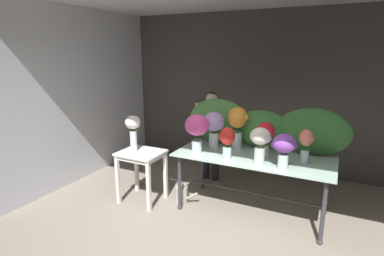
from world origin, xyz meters
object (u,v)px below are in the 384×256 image
at_px(vase_sunset_freesia, 238,123).
at_px(vase_ivory_lilies, 260,142).
at_px(vase_crimson_roses, 265,135).
at_px(side_table_white, 141,160).
at_px(vase_scarlet_tulips, 227,140).
at_px(vase_white_roses_tall, 133,128).
at_px(florist, 211,127).
at_px(display_table_glass, 253,163).
at_px(vase_lilac_carnations, 214,125).
at_px(vase_coral_stock, 306,143).
at_px(vase_violet_ranunculus, 284,147).
at_px(watering_can, 182,194).
at_px(vase_fuchsia_hydrangea, 197,128).

relative_size(vase_sunset_freesia, vase_ivory_lilies, 1.28).
bearing_deg(vase_crimson_roses, side_table_white, -166.64).
height_order(vase_crimson_roses, vase_scarlet_tulips, vase_crimson_roses).
xyz_separation_m(vase_scarlet_tulips, vase_white_roses_tall, (-1.39, -0.11, 0.03)).
bearing_deg(vase_ivory_lilies, vase_crimson_roses, 94.10).
xyz_separation_m(florist, vase_scarlet_tulips, (0.66, -1.06, 0.14)).
xyz_separation_m(display_table_glass, vase_lilac_carnations, (-0.60, 0.05, 0.45)).
bearing_deg(vase_white_roses_tall, vase_coral_stock, 9.40).
height_order(side_table_white, vase_scarlet_tulips, vase_scarlet_tulips).
height_order(vase_crimson_roses, vase_coral_stock, vase_crimson_roses).
bearing_deg(vase_ivory_lilies, vase_scarlet_tulips, 173.31).
xyz_separation_m(vase_violet_ranunculus, watering_can, (-1.42, 0.13, -0.97)).
bearing_deg(vase_ivory_lilies, vase_white_roses_tall, -178.18).
bearing_deg(vase_sunset_freesia, watering_can, -151.61).
bearing_deg(watering_can, vase_lilac_carnations, 30.60).
height_order(vase_sunset_freesia, vase_fuchsia_hydrangea, vase_sunset_freesia).
bearing_deg(vase_fuchsia_hydrangea, vase_ivory_lilies, -6.11).
bearing_deg(vase_lilac_carnations, vase_coral_stock, -2.25).
relative_size(vase_crimson_roses, vase_ivory_lilies, 0.99).
relative_size(side_table_white, vase_scarlet_tulips, 1.86).
bearing_deg(vase_ivory_lilies, vase_violet_ranunculus, 1.34).
height_order(vase_lilac_carnations, vase_ivory_lilies, vase_lilac_carnations).
height_order(florist, watering_can, florist).
bearing_deg(vase_sunset_freesia, vase_white_roses_tall, -157.39).
relative_size(vase_ivory_lilies, vase_fuchsia_hydrangea, 0.89).
height_order(vase_violet_ranunculus, vase_coral_stock, vase_coral_stock).
xyz_separation_m(vase_ivory_lilies, vase_white_roses_tall, (-1.83, -0.06, -0.02)).
distance_m(vase_crimson_roses, vase_sunset_freesia, 0.47).
relative_size(vase_crimson_roses, watering_can, 1.31).
distance_m(florist, vase_crimson_roses, 1.33).
xyz_separation_m(display_table_glass, vase_scarlet_tulips, (-0.28, -0.27, 0.36)).
bearing_deg(vase_scarlet_tulips, watering_can, 172.84).
xyz_separation_m(vase_coral_stock, vase_fuchsia_hydrangea, (-1.37, -0.23, 0.09)).
height_order(vase_crimson_roses, vase_lilac_carnations, vase_lilac_carnations).
relative_size(vase_scarlet_tulips, watering_can, 1.17).
height_order(side_table_white, vase_fuchsia_hydrangea, vase_fuchsia_hydrangea).
bearing_deg(side_table_white, vase_fuchsia_hydrangea, 10.61).
height_order(display_table_glass, watering_can, display_table_glass).
bearing_deg(vase_violet_ranunculus, vase_fuchsia_hydrangea, 175.63).
bearing_deg(display_table_glass, vase_coral_stock, -0.09).
height_order(florist, vase_fuchsia_hydrangea, florist).
xyz_separation_m(display_table_glass, watering_can, (-0.99, -0.19, -0.59)).
height_order(vase_crimson_roses, vase_white_roses_tall, vase_crimson_roses).
relative_size(display_table_glass, vase_violet_ranunculus, 4.86).
bearing_deg(vase_scarlet_tulips, vase_lilac_carnations, 134.22).
bearing_deg(vase_violet_ranunculus, vase_sunset_freesia, 144.96).
xyz_separation_m(florist, vase_violet_ranunculus, (1.37, -1.10, 0.16)).
xyz_separation_m(side_table_white, florist, (0.61, 1.17, 0.30)).
height_order(vase_scarlet_tulips, vase_lilac_carnations, vase_lilac_carnations).
xyz_separation_m(side_table_white, vase_violet_ranunculus, (1.98, 0.06, 0.46)).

